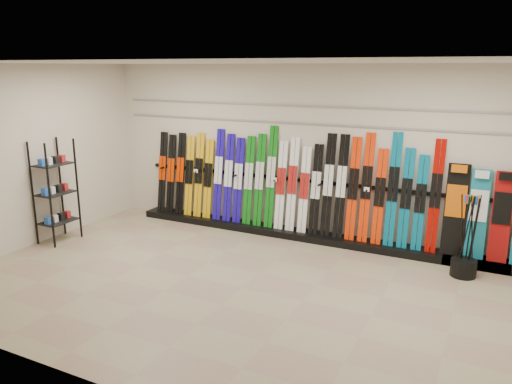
% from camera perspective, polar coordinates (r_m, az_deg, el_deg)
% --- Properties ---
extents(floor, '(8.00, 8.00, 0.00)m').
position_cam_1_polar(floor, '(6.97, -1.61, -10.89)').
color(floor, '#A0846E').
rests_on(floor, ground).
extents(back_wall, '(8.00, 0.00, 8.00)m').
position_cam_1_polar(back_wall, '(8.72, 6.09, 4.51)').
color(back_wall, beige).
rests_on(back_wall, floor).
extents(left_wall, '(0.00, 5.00, 5.00)m').
position_cam_1_polar(left_wall, '(9.04, -24.71, 3.64)').
color(left_wall, beige).
rests_on(left_wall, floor).
extents(ceiling, '(8.00, 8.00, 0.00)m').
position_cam_1_polar(ceiling, '(6.31, -1.80, 14.62)').
color(ceiling, silver).
rests_on(ceiling, back_wall).
extents(ski_rack_base, '(8.00, 0.40, 0.12)m').
position_cam_1_polar(ski_rack_base, '(8.80, 6.72, -5.11)').
color(ski_rack_base, black).
rests_on(ski_rack_base, floor).
extents(skis, '(5.36, 0.29, 1.83)m').
position_cam_1_polar(skis, '(8.84, 3.16, 0.98)').
color(skis, black).
rests_on(skis, ski_rack_base).
extents(snowboards, '(1.27, 0.24, 1.53)m').
position_cam_1_polar(snowboards, '(8.19, 25.15, -2.24)').
color(snowboards, black).
rests_on(snowboards, ski_rack_base).
extents(accessory_rack, '(0.40, 0.60, 1.76)m').
position_cam_1_polar(accessory_rack, '(9.16, -21.93, 0.07)').
color(accessory_rack, black).
rests_on(accessory_rack, floor).
extents(pole_bin, '(0.36, 0.36, 0.25)m').
position_cam_1_polar(pole_bin, '(7.87, 22.61, -8.00)').
color(pole_bin, black).
rests_on(pole_bin, floor).
extents(ski_poles, '(0.27, 0.20, 1.18)m').
position_cam_1_polar(ski_poles, '(7.74, 23.00, -4.59)').
color(ski_poles, black).
rests_on(ski_poles, pole_bin).
extents(slatwall_rail_0, '(7.60, 0.02, 0.03)m').
position_cam_1_polar(slatwall_rail_0, '(8.63, 6.13, 7.76)').
color(slatwall_rail_0, gray).
rests_on(slatwall_rail_0, back_wall).
extents(slatwall_rail_1, '(7.60, 0.02, 0.03)m').
position_cam_1_polar(slatwall_rail_1, '(8.60, 6.18, 9.75)').
color(slatwall_rail_1, gray).
rests_on(slatwall_rail_1, back_wall).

